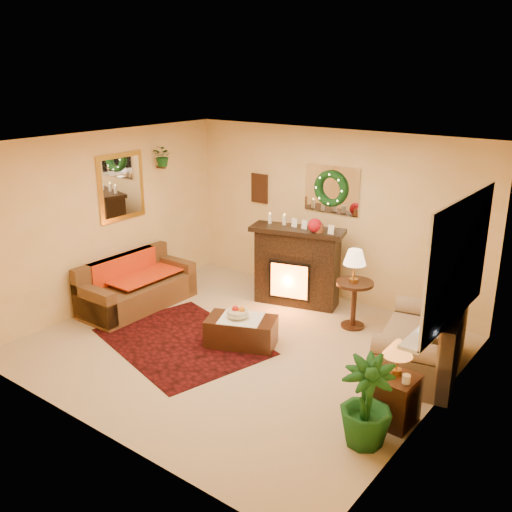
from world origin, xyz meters
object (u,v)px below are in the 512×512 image
Objects in this scene: coffee_table at (241,330)px; side_table_round at (354,305)px; end_table_square at (394,398)px; fireplace at (297,269)px; sofa at (137,280)px; loveseat at (422,336)px.

side_table_round is at bearing 33.38° from coffee_table.
fireplace is at bearing 141.31° from end_table_square.
fireplace reaches higher than sofa.
coffee_table is at bearing -1.16° from sofa.
coffee_table is (2.02, -0.04, -0.22)m from sofa.
sofa is 1.18× the size of loveseat.
sofa is 4.17m from loveseat.
fireplace reaches higher than loveseat.
end_table_square is 0.59× the size of coffee_table.
coffee_table is at bearing -170.25° from loveseat.
fireplace is at bearing 149.58° from loveseat.
fireplace is 2.37× the size of end_table_square.
end_table_square is at bearing -92.31° from loveseat.
end_table_square is (4.30, -0.43, -0.16)m from sofa.
side_table_round reaches higher than end_table_square.
end_table_square is (1.38, -1.75, -0.05)m from side_table_round.
side_table_round is at bearing -27.29° from fireplace.
loveseat is at bearing -24.66° from side_table_round.
fireplace is (1.83, 1.55, 0.12)m from sofa.
side_table_round is 2.23m from end_table_square.
sofa reaches higher than coffee_table.
loveseat is 2.24× the size of side_table_round.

